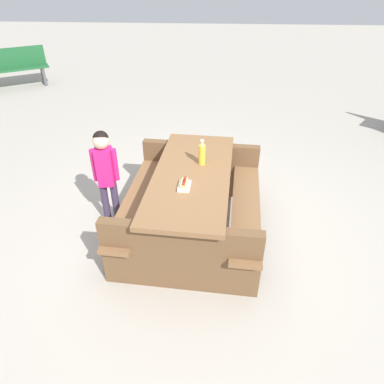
{
  "coord_description": "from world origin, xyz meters",
  "views": [
    {
      "loc": [
        2.97,
        0.2,
        2.52
      ],
      "look_at": [
        0.0,
        0.0,
        0.52
      ],
      "focal_mm": 32.58,
      "sensor_mm": 36.0,
      "label": 1
    }
  ],
  "objects_px": {
    "hotdog_tray": "(184,185)",
    "picnic_table": "(192,198)",
    "soda_bottle": "(202,153)",
    "park_bench_far": "(13,67)",
    "child_in_coat": "(105,167)"
  },
  "relations": [
    {
      "from": "hotdog_tray",
      "to": "picnic_table",
      "type": "bearing_deg",
      "value": 168.4
    },
    {
      "from": "picnic_table",
      "to": "hotdog_tray",
      "type": "height_order",
      "value": "hotdog_tray"
    },
    {
      "from": "soda_bottle",
      "to": "park_bench_far",
      "type": "distance_m",
      "value": 6.61
    },
    {
      "from": "hotdog_tray",
      "to": "child_in_coat",
      "type": "xyz_separation_m",
      "value": [
        -0.4,
        -0.87,
        -0.07
      ]
    },
    {
      "from": "picnic_table",
      "to": "hotdog_tray",
      "type": "bearing_deg",
      "value": -11.6
    },
    {
      "from": "park_bench_far",
      "to": "hotdog_tray",
      "type": "bearing_deg",
      "value": 40.02
    },
    {
      "from": "picnic_table",
      "to": "soda_bottle",
      "type": "bearing_deg",
      "value": 155.71
    },
    {
      "from": "soda_bottle",
      "to": "child_in_coat",
      "type": "bearing_deg",
      "value": -86.6
    },
    {
      "from": "child_in_coat",
      "to": "hotdog_tray",
      "type": "bearing_deg",
      "value": 65.38
    },
    {
      "from": "picnic_table",
      "to": "park_bench_far",
      "type": "height_order",
      "value": "park_bench_far"
    },
    {
      "from": "soda_bottle",
      "to": "hotdog_tray",
      "type": "bearing_deg",
      "value": -17.25
    },
    {
      "from": "soda_bottle",
      "to": "park_bench_far",
      "type": "height_order",
      "value": "soda_bottle"
    },
    {
      "from": "child_in_coat",
      "to": "park_bench_far",
      "type": "xyz_separation_m",
      "value": [
        -4.84,
        -3.53,
        -0.26
      ]
    },
    {
      "from": "picnic_table",
      "to": "soda_bottle",
      "type": "xyz_separation_m",
      "value": [
        -0.2,
        0.09,
        0.43
      ]
    },
    {
      "from": "hotdog_tray",
      "to": "child_in_coat",
      "type": "distance_m",
      "value": 0.96
    }
  ]
}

